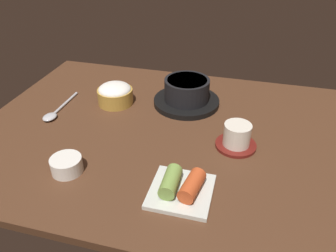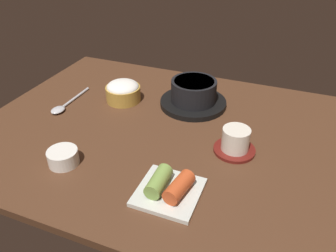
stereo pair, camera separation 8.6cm
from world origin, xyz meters
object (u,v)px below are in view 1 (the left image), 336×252
at_px(rice_bowl, 115,94).
at_px(spoon, 55,113).
at_px(stone_pot, 187,93).
at_px(side_bowl_near, 66,164).
at_px(kimchi_plate, 181,187).
at_px(tea_cup_with_saucer, 237,137).

relative_size(rice_bowl, spoon, 0.59).
bearing_deg(stone_pot, spoon, -155.66).
bearing_deg(side_bowl_near, kimchi_plate, -0.57).
height_order(tea_cup_with_saucer, kimchi_plate, tea_cup_with_saucer).
height_order(stone_pot, rice_bowl, stone_pot).
bearing_deg(tea_cup_with_saucer, kimchi_plate, -115.85).
xyz_separation_m(tea_cup_with_saucer, kimchi_plate, (-0.10, -0.20, -0.01)).
distance_m(rice_bowl, spoon, 0.18).
height_order(rice_bowl, tea_cup_with_saucer, same).
xyz_separation_m(rice_bowl, side_bowl_near, (0.02, -0.33, -0.01)).
relative_size(stone_pot, kimchi_plate, 1.54).
bearing_deg(stone_pot, rice_bowl, -166.51).
bearing_deg(rice_bowl, stone_pot, 13.49).
bearing_deg(tea_cup_with_saucer, rice_bowl, 160.73).
relative_size(tea_cup_with_saucer, spoon, 0.57).
relative_size(stone_pot, spoon, 1.10).
height_order(rice_bowl, kimchi_plate, rice_bowl).
relative_size(rice_bowl, side_bowl_near, 1.50).
relative_size(kimchi_plate, side_bowl_near, 1.82).
xyz_separation_m(stone_pot, rice_bowl, (-0.21, -0.05, -0.00)).
bearing_deg(side_bowl_near, stone_pot, 62.70).
bearing_deg(rice_bowl, side_bowl_near, -87.09).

